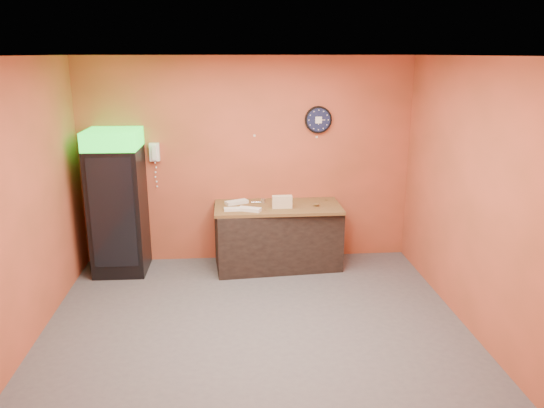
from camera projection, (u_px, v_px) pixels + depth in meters
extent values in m
plane|color=#47474C|center=(256.00, 325.00, 5.71)|extent=(4.50, 4.50, 0.00)
cube|color=#C95438|center=(247.00, 161.00, 7.24)|extent=(4.50, 0.02, 2.80)
cube|color=#C95438|center=(24.00, 205.00, 5.15)|extent=(0.02, 4.00, 2.80)
cube|color=#C95438|center=(471.00, 195.00, 5.50)|extent=(0.02, 4.00, 2.80)
cube|color=white|center=(253.00, 56.00, 4.94)|extent=(4.50, 4.00, 0.02)
cube|color=black|center=(119.00, 211.00, 6.93)|extent=(0.67, 0.67, 1.66)
cube|color=#1BE82A|center=(113.00, 139.00, 6.67)|extent=(0.67, 0.67, 0.24)
cube|color=black|center=(113.00, 213.00, 6.59)|extent=(0.55, 0.03, 1.42)
cube|color=black|center=(278.00, 237.00, 7.19)|extent=(1.71, 0.87, 0.83)
cylinder|color=black|center=(318.00, 120.00, 7.14)|extent=(0.37, 0.05, 0.37)
cylinder|color=#0F1433|center=(319.00, 120.00, 7.11)|extent=(0.31, 0.01, 0.31)
cube|color=white|center=(319.00, 120.00, 7.10)|extent=(0.09, 0.00, 0.09)
cube|color=white|center=(155.00, 152.00, 7.06)|extent=(0.13, 0.08, 0.24)
cube|color=white|center=(154.00, 153.00, 7.01)|extent=(0.05, 0.04, 0.20)
cube|color=brown|center=(278.00, 207.00, 7.07)|extent=(1.68, 0.82, 0.04)
cube|color=beige|center=(282.00, 206.00, 6.94)|extent=(0.26, 0.10, 0.06)
cube|color=beige|center=(282.00, 202.00, 6.92)|extent=(0.26, 0.10, 0.06)
cube|color=beige|center=(282.00, 198.00, 6.91)|extent=(0.26, 0.10, 0.06)
cube|color=silver|center=(234.00, 209.00, 6.83)|extent=(0.26, 0.11, 0.04)
cube|color=silver|center=(250.00, 209.00, 6.81)|extent=(0.32, 0.22, 0.04)
cube|color=silver|center=(237.00, 202.00, 7.13)|extent=(0.33, 0.24, 0.04)
cylinder|color=silver|center=(263.00, 201.00, 7.17)|extent=(0.07, 0.07, 0.07)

